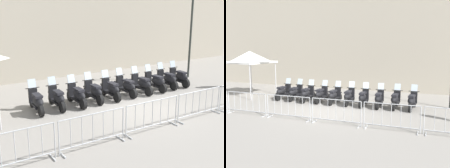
{
  "view_description": "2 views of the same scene",
  "coord_description": "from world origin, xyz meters",
  "views": [
    {
      "loc": [
        -6.17,
        -10.07,
        4.14
      ],
      "look_at": [
        -0.78,
        1.25,
        0.81
      ],
      "focal_mm": 48.09,
      "sensor_mm": 36.0,
      "label": 1
    },
    {
      "loc": [
        6.52,
        -11.25,
        3.24
      ],
      "look_at": [
        -0.16,
        1.21,
        1.21
      ],
      "focal_mm": 42.65,
      "sensor_mm": 36.0,
      "label": 2
    }
  ],
  "objects": [
    {
      "name": "barrier_segment_3",
      "position": [
        1.38,
        -1.85,
        0.53
      ],
      "size": [
        2.18,
        0.69,
        1.07
      ],
      "color": "#B2B5B7",
      "rests_on": "ground"
    },
    {
      "name": "motorcycle_0",
      "position": [
        -4.03,
        1.32,
        0.45
      ],
      "size": [
        0.56,
        1.73,
        1.24
      ],
      "color": "black",
      "rests_on": "ground"
    },
    {
      "name": "ground_plane",
      "position": [
        0.0,
        0.0,
        0.0
      ],
      "size": [
        120.0,
        120.0,
        0.0
      ],
      "primitive_type": "plane",
      "color": "gray"
    },
    {
      "name": "motorcycle_1",
      "position": [
        -3.18,
        1.41,
        0.45
      ],
      "size": [
        0.56,
        1.73,
        1.24
      ],
      "color": "black",
      "rests_on": "ground"
    },
    {
      "name": "motorcycle_6",
      "position": [
        1.06,
        1.84,
        0.45
      ],
      "size": [
        0.63,
        1.72,
        1.24
      ],
      "color": "black",
      "rests_on": "ground"
    },
    {
      "name": "barrier_segment_2",
      "position": [
        -0.89,
        -2.13,
        0.53
      ],
      "size": [
        2.18,
        0.69,
        1.07
      ],
      "color": "#B2B5B7",
      "rests_on": "ground"
    },
    {
      "name": "street_lamp",
      "position": [
        5.27,
        3.53,
        3.11
      ],
      "size": [
        0.36,
        0.36,
        5.07
      ],
      "color": "#2D332D",
      "rests_on": "ground"
    },
    {
      "name": "motorcycle_9",
      "position": [
        3.58,
        2.23,
        0.45
      ],
      "size": [
        0.56,
        1.73,
        1.24
      ],
      "color": "black",
      "rests_on": "ground"
    },
    {
      "name": "motorcycle_7",
      "position": [
        1.91,
        1.95,
        0.45
      ],
      "size": [
        0.64,
        1.72,
        1.24
      ],
      "color": "black",
      "rests_on": "ground"
    },
    {
      "name": "barrier_segment_1",
      "position": [
        -3.15,
        -2.41,
        0.53
      ],
      "size": [
        2.18,
        0.69,
        1.07
      ],
      "color": "#B2B5B7",
      "rests_on": "ground"
    },
    {
      "name": "motorcycle_2",
      "position": [
        -2.32,
        1.42,
        0.45
      ],
      "size": [
        0.6,
        1.72,
        1.24
      ],
      "color": "black",
      "rests_on": "ground"
    },
    {
      "name": "motorcycle_5",
      "position": [
        0.21,
        1.81,
        0.45
      ],
      "size": [
        0.63,
        1.72,
        1.24
      ],
      "color": "black",
      "rests_on": "ground"
    },
    {
      "name": "motorcycle_4",
      "position": [
        -0.64,
        1.65,
        0.45
      ],
      "size": [
        0.56,
        1.73,
        1.24
      ],
      "color": "black",
      "rests_on": "ground"
    },
    {
      "name": "barrier_segment_0",
      "position": [
        -5.42,
        -2.69,
        0.53
      ],
      "size": [
        2.18,
        0.69,
        1.07
      ],
      "color": "#B2B5B7",
      "rests_on": "ground"
    },
    {
      "name": "motorcycle_3",
      "position": [
        -1.49,
        1.61,
        0.45
      ],
      "size": [
        0.58,
        1.73,
        1.24
      ],
      "color": "black",
      "rests_on": "ground"
    },
    {
      "name": "motorcycle_8",
      "position": [
        2.74,
        2.13,
        0.45
      ],
      "size": [
        0.58,
        1.73,
        1.24
      ],
      "color": "black",
      "rests_on": "ground"
    }
  ]
}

